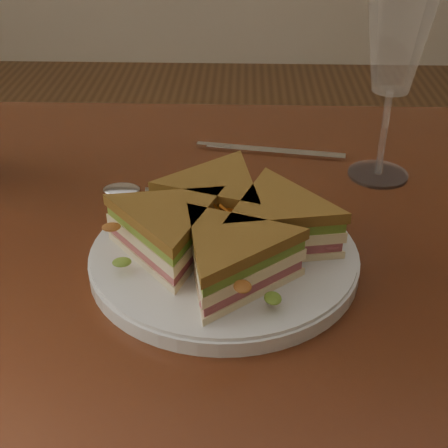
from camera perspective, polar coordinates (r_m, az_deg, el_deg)
name	(u,v)px	position (r m, az deg, el deg)	size (l,w,h in m)	color
table	(216,298)	(0.78, -0.74, -6.81)	(1.20, 0.80, 0.75)	#3D1A0D
plate	(224,257)	(0.66, 0.00, -3.08)	(0.28, 0.28, 0.02)	white
sandwich_wedges	(224,228)	(0.64, 0.00, -0.38)	(0.28, 0.28, 0.06)	#FFECBC
crisps_mound	(224,231)	(0.64, 0.00, -0.68)	(0.09, 0.09, 0.05)	#B15916
spoon	(140,190)	(0.80, -7.71, 3.10)	(0.18, 0.04, 0.01)	silver
knife	(265,151)	(0.91, 3.76, 6.68)	(0.21, 0.05, 0.00)	silver
wine_glass	(397,46)	(0.80, 15.51, 15.45)	(0.09, 0.09, 0.24)	white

